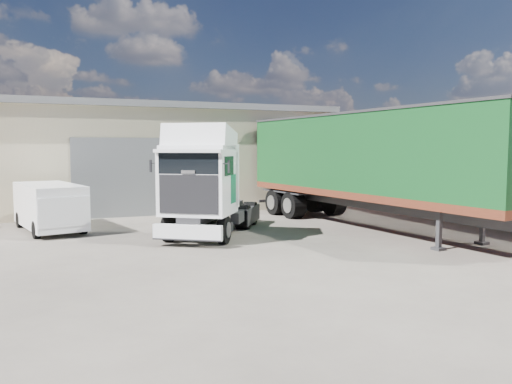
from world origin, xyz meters
name	(u,v)px	position (x,y,z in m)	size (l,w,h in m)	color
ground	(233,259)	(0.00, 0.00, 0.00)	(120.00, 120.00, 0.00)	#282521
warehouse	(27,157)	(-6.00, 16.00, 2.66)	(30.60, 12.60, 5.42)	beige
brick_boundary_wall	(419,188)	(11.50, 6.00, 1.25)	(0.35, 26.00, 2.50)	maroon
tractor_unit	(206,190)	(0.27, 3.64, 1.66)	(5.04, 6.02, 3.94)	black
box_trailer	(369,158)	(6.78, 3.29, 2.73)	(4.42, 13.72, 4.48)	#2D2D30
panel_van	(51,207)	(-4.81, 7.02, 0.92)	(2.73, 4.63, 1.77)	black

